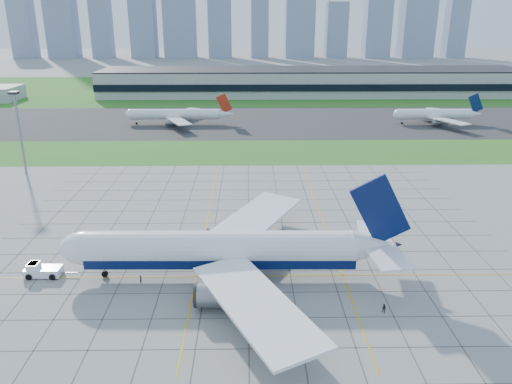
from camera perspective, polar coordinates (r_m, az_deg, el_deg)
The scene contains 14 objects.
ground at distance 98.21m, azimuth -0.85°, elevation -9.03°, with size 1400.00×1400.00×0.00m, color gray.
grass_median at distance 182.41m, azimuth -0.90°, elevation 4.61°, with size 700.00×35.00×0.04m, color #267320.
asphalt_taxiway at distance 235.99m, azimuth -0.91°, elevation 8.05°, with size 700.00×75.00×0.04m, color #383838.
grass_far at distance 344.49m, azimuth -0.93°, elevation 11.68°, with size 700.00×145.00×0.04m, color #267320.
apron_markings at distance 108.08m, azimuth -0.63°, elevation -6.21°, with size 120.00×130.00×0.03m.
terminal at distance 321.05m, azimuth 6.39°, elevation 12.41°, with size 260.00×43.00×15.80m.
light_mast at distance 169.53m, azimuth -25.51°, elevation 7.18°, with size 2.50×2.50×25.60m.
city_skyline at distance 606.47m, azimuth -1.86°, elevation 20.65°, with size 523.00×32.40×160.00m.
airliner at distance 93.91m, azimuth -3.78°, elevation -6.63°, with size 65.18×66.07×20.52m.
pushback_tug at distance 104.30m, azimuth -23.31°, elevation -8.22°, with size 9.76×3.51×2.71m.
crew_near at distance 96.17m, azimuth -13.03°, elevation -9.69°, with size 0.59×0.39×1.63m, color black.
crew_far at distance 88.04m, azimuth 14.42°, elevation -12.77°, with size 0.78×0.60×1.60m, color black.
distant_jet_1 at distance 232.67m, azimuth -9.07°, elevation 8.76°, with size 46.22×42.66×14.08m.
distant_jet_2 at distance 244.32m, azimuth 19.84°, elevation 8.37°, with size 38.34×42.66×14.08m.
Camera 1 is at (0.06, -86.28, 46.92)m, focal length 35.00 mm.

